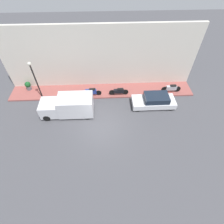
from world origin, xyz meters
name	(u,v)px	position (x,y,z in m)	size (l,w,h in m)	color
ground_plane	(102,128)	(0.00, 0.00, 0.00)	(60.00, 60.00, 0.00)	#47474C
sidewalk	(102,91)	(4.96, 0.00, 0.07)	(2.25, 19.27, 0.14)	#934C47
building_facade	(101,58)	(6.23, 0.00, 3.30)	(0.30, 19.27, 6.60)	silver
parked_car	(154,101)	(2.64, -5.13, 0.62)	(1.74, 4.19, 1.29)	silver
delivery_van	(68,106)	(1.94, 3.12, 1.00)	(1.89, 4.83, 1.99)	silver
motorcycle_black	(119,91)	(4.25, -1.77, 0.56)	(0.30, 2.00, 0.77)	black
motorcycle_blue	(91,92)	(4.27, 1.11, 0.59)	(0.30, 2.13, 0.84)	navy
scooter_silver	(171,88)	(4.44, -7.32, 0.61)	(0.30, 2.04, 0.87)	#B7B7BF
streetlamp	(34,76)	(4.18, 6.18, 2.84)	(0.32, 0.32, 4.13)	black
potted_plant	(28,86)	(5.54, 7.87, 0.63)	(0.58, 0.58, 0.94)	slate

